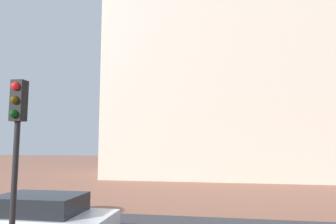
# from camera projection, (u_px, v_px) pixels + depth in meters

# --- Properties ---
(landmark_building) EXTENTS (23.74, 10.41, 31.33)m
(landmark_building) POSITION_uv_depth(u_px,v_px,m) (237.00, 71.00, 28.79)
(landmark_building) COLOR beige
(landmark_building) RESTS_ON ground_plane
(car_white) EXTENTS (4.46, 2.11, 1.56)m
(car_white) POSITION_uv_depth(u_px,v_px,m) (39.00, 222.00, 8.81)
(car_white) COLOR silver
(car_white) RESTS_ON ground_plane
(traffic_light_pole) EXTENTS (0.28, 0.34, 4.49)m
(traffic_light_pole) POSITION_uv_depth(u_px,v_px,m) (16.00, 142.00, 6.26)
(traffic_light_pole) COLOR black
(traffic_light_pole) RESTS_ON ground_plane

